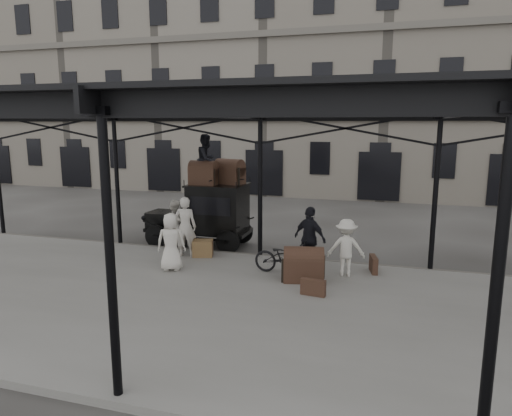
% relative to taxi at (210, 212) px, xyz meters
% --- Properties ---
extents(ground, '(120.00, 120.00, 0.00)m').
position_rel_taxi_xyz_m(ground, '(2.09, -2.99, -1.20)').
color(ground, '#383533').
rests_on(ground, ground).
extents(platform, '(28.00, 8.00, 0.15)m').
position_rel_taxi_xyz_m(platform, '(2.09, -4.99, -1.13)').
color(platform, slate).
rests_on(platform, ground).
extents(canopy, '(22.50, 9.00, 4.74)m').
position_rel_taxi_xyz_m(canopy, '(2.09, -4.71, 3.39)').
color(canopy, black).
rests_on(canopy, ground).
extents(building_frontage, '(64.00, 8.00, 14.00)m').
position_rel_taxi_xyz_m(building_frontage, '(2.09, 15.01, 5.80)').
color(building_frontage, slate).
rests_on(building_frontage, ground).
extents(taxi, '(3.65, 1.55, 2.18)m').
position_rel_taxi_xyz_m(taxi, '(0.00, 0.00, 0.00)').
color(taxi, black).
rests_on(taxi, ground).
extents(porter_left, '(0.75, 0.56, 1.86)m').
position_rel_taxi_xyz_m(porter_left, '(-0.07, -1.79, -0.13)').
color(porter_left, beige).
rests_on(porter_left, platform).
extents(porter_midleft, '(0.86, 0.71, 1.63)m').
position_rel_taxi_xyz_m(porter_midleft, '(-0.72, -1.19, -0.24)').
color(porter_midleft, beige).
rests_on(porter_midleft, platform).
extents(porter_centre, '(0.91, 0.74, 1.62)m').
position_rel_taxi_xyz_m(porter_centre, '(0.14, -3.15, -0.24)').
color(porter_centre, silver).
rests_on(porter_centre, platform).
extents(porter_official, '(1.13, 0.88, 1.78)m').
position_rel_taxi_xyz_m(porter_official, '(3.82, -2.00, -0.16)').
color(porter_official, black).
rests_on(porter_official, platform).
extents(porter_right, '(1.07, 0.71, 1.55)m').
position_rel_taxi_xyz_m(porter_right, '(4.84, -2.26, -0.28)').
color(porter_right, silver).
rests_on(porter_right, platform).
extents(bicycle, '(1.82, 0.75, 0.94)m').
position_rel_taxi_xyz_m(bicycle, '(3.28, -2.58, -0.59)').
color(bicycle, black).
rests_on(bicycle, platform).
extents(porter_roof, '(0.76, 0.90, 1.66)m').
position_rel_taxi_xyz_m(porter_roof, '(-0.03, -0.10, 1.81)').
color(porter_roof, black).
rests_on(porter_roof, taxi).
extents(steamer_trunk_roof_near, '(0.92, 0.57, 0.66)m').
position_rel_taxi_xyz_m(steamer_trunk_roof_near, '(-0.08, -0.25, 1.31)').
color(steamer_trunk_roof_near, '#4A3022').
rests_on(steamer_trunk_roof_near, taxi).
extents(steamer_trunk_roof_far, '(1.08, 0.83, 0.70)m').
position_rel_taxi_xyz_m(steamer_trunk_roof_far, '(0.67, 0.20, 1.33)').
color(steamer_trunk_roof_far, '#4A3022').
rests_on(steamer_trunk_roof_far, taxi).
extents(steamer_trunk_platform, '(1.14, 0.83, 0.75)m').
position_rel_taxi_xyz_m(steamer_trunk_platform, '(3.83, -2.98, -0.68)').
color(steamer_trunk_platform, '#4A3022').
rests_on(steamer_trunk_platform, platform).
extents(wicker_hamper, '(0.70, 0.60, 0.50)m').
position_rel_taxi_xyz_m(wicker_hamper, '(0.44, -1.66, -0.80)').
color(wicker_hamper, olive).
rests_on(wicker_hamper, platform).
extents(suitcase_upright, '(0.27, 0.62, 0.45)m').
position_rel_taxi_xyz_m(suitcase_upright, '(5.56, -1.76, -0.83)').
color(suitcase_upright, '#4A3022').
rests_on(suitcase_upright, platform).
extents(suitcase_flat, '(0.61, 0.23, 0.40)m').
position_rel_taxi_xyz_m(suitcase_flat, '(4.25, -3.95, -0.85)').
color(suitcase_flat, '#4A3022').
rests_on(suitcase_flat, platform).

